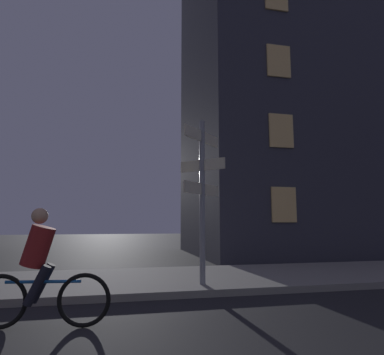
% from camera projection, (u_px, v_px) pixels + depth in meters
% --- Properties ---
extents(sidewalk_kerb, '(40.00, 3.40, 0.14)m').
position_uv_depth(sidewalk_kerb, '(141.00, 281.00, 7.69)').
color(sidewalk_kerb, gray).
rests_on(sidewalk_kerb, ground_plane).
extents(signpost, '(1.03, 1.03, 3.48)m').
position_uv_depth(signpost, '(202.00, 187.00, 7.17)').
color(signpost, gray).
rests_on(signpost, sidewalk_kerb).
extents(cyclist, '(1.81, 0.38, 1.61)m').
position_uv_depth(cyclist, '(40.00, 271.00, 4.56)').
color(cyclist, black).
rests_on(cyclist, ground_plane).
extents(building_right_block, '(13.64, 6.96, 18.50)m').
position_uv_depth(building_right_block, '(328.00, 64.00, 16.65)').
color(building_right_block, '#383842').
rests_on(building_right_block, ground_plane).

